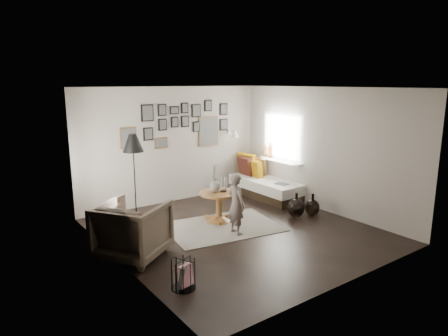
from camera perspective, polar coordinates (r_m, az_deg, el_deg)
ground at (r=7.46m, az=1.96°, el=-9.00°), size 4.80×4.80×0.00m
wall_back at (r=9.08m, az=-7.31°, el=3.26°), size 4.50×0.00×4.50m
wall_front at (r=5.45m, az=17.74°, el=-3.25°), size 4.50×0.00×4.50m
wall_left at (r=6.01m, az=-15.16°, el=-1.68°), size 0.00×4.80×4.80m
wall_right at (r=8.64m, az=13.92°, el=2.54°), size 0.00×4.80×4.80m
ceiling at (r=6.95m, az=2.12°, el=11.40°), size 4.80×4.80×0.00m
door_left at (r=7.18m, az=-18.37°, el=-1.70°), size 0.00×2.14×2.14m
window_right at (r=9.55m, az=7.39°, el=1.47°), size 0.15×1.32×1.30m
gallery_wall at (r=9.14m, az=-5.75°, el=6.16°), size 2.74×0.03×1.08m
wall_sconce at (r=9.67m, az=1.54°, el=4.88°), size 0.18×0.36×0.16m
rug at (r=7.65m, az=-0.18°, el=-8.40°), size 2.29×1.78×0.01m
pedestal_table at (r=7.87m, az=-0.73°, el=-5.72°), size 0.76×0.76×0.60m
vase at (r=7.70m, az=-1.31°, el=-2.34°), size 0.22×0.22×0.54m
candles at (r=7.80m, az=-0.08°, el=-2.38°), size 0.13×0.13×0.28m
daybed at (r=9.61m, az=5.75°, el=-2.35°), size 0.84×2.00×0.95m
magazine_on_daybed at (r=9.08m, az=8.22°, el=-2.27°), size 0.26×0.32×0.02m
armchair at (r=6.42m, az=-12.92°, el=-8.61°), size 1.35×1.35×0.90m
armchair_cushion at (r=6.46m, az=-13.11°, el=-8.22°), size 0.57×0.57×0.18m
floor_lamp at (r=7.84m, az=-12.86°, el=3.05°), size 0.40×0.40×1.73m
magazine_basket at (r=5.51m, az=-5.82°, el=-14.86°), size 0.42×0.42×0.40m
demijohn_large at (r=8.23m, az=10.25°, el=-5.66°), size 0.34×0.34×0.51m
demijohn_small at (r=8.41m, az=12.50°, el=-5.54°), size 0.30×0.30×0.47m
child at (r=7.16m, az=1.76°, el=-5.20°), size 0.27×0.41×1.11m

